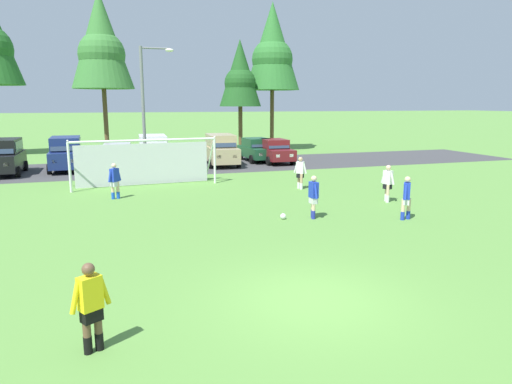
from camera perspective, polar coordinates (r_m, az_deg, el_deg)
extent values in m
plane|color=#598C3D|center=(24.48, -7.73, 0.74)|extent=(400.00, 400.00, 0.00)
cube|color=#3D3D3F|center=(32.27, -10.22, 3.14)|extent=(52.00, 8.40, 0.01)
sphere|color=white|center=(17.37, 3.38, -3.03)|extent=(0.22, 0.22, 0.22)
sphere|color=black|center=(17.37, 3.38, -3.01)|extent=(0.08, 0.08, 0.08)
sphere|color=red|center=(17.39, 3.57, -3.02)|extent=(0.07, 0.07, 0.07)
cylinder|color=white|center=(25.03, -5.15, 3.85)|extent=(0.12, 0.12, 2.44)
cylinder|color=white|center=(24.12, -22.14, 2.81)|extent=(0.12, 0.12, 2.44)
cylinder|color=white|center=(24.18, -13.62, 6.24)|extent=(7.32, 0.52, 0.12)
cylinder|color=white|center=(25.88, -5.70, 4.35)|extent=(0.19, 1.95, 2.46)
cylinder|color=white|center=(25.00, -22.13, 3.36)|extent=(0.19, 1.95, 2.46)
cube|color=silver|center=(25.31, -13.78, 3.38)|extent=(6.95, 0.42, 2.20)
cylinder|color=brown|center=(8.84, -20.24, -16.01)|extent=(0.14, 0.14, 0.80)
cylinder|color=brown|center=(8.90, -18.97, -15.74)|extent=(0.14, 0.14, 0.80)
cylinder|color=black|center=(8.95, -20.13, -17.38)|extent=(0.15, 0.15, 0.32)
cylinder|color=black|center=(9.01, -18.87, -17.10)|extent=(0.15, 0.15, 0.32)
cube|color=black|center=(8.73, -19.74, -13.99)|extent=(0.40, 0.36, 0.28)
cube|color=yellow|center=(8.58, -19.91, -11.69)|extent=(0.45, 0.40, 0.60)
sphere|color=brown|center=(8.43, -20.10, -8.98)|extent=(0.22, 0.22, 0.22)
cylinder|color=yellow|center=(8.52, -21.53, -12.12)|extent=(0.24, 0.20, 0.55)
cylinder|color=yellow|center=(8.67, -18.30, -11.49)|extent=(0.24, 0.20, 0.55)
cylinder|color=beige|center=(17.45, 7.15, -2.06)|extent=(0.14, 0.14, 0.80)
cylinder|color=beige|center=(17.66, 7.07, -1.90)|extent=(0.14, 0.14, 0.80)
cylinder|color=#232D99|center=(17.50, 7.13, -2.82)|extent=(0.15, 0.15, 0.32)
cylinder|color=#232D99|center=(17.71, 7.05, -2.65)|extent=(0.15, 0.15, 0.32)
cube|color=silver|center=(17.48, 7.13, -0.95)|extent=(0.24, 0.35, 0.28)
cube|color=#1E38B7|center=(17.41, 7.16, 0.27)|extent=(0.27, 0.40, 0.60)
sphere|color=beige|center=(17.33, 7.20, 1.67)|extent=(0.22, 0.22, 0.22)
cylinder|color=#1E38B7|center=(17.18, 7.44, 0.05)|extent=(0.11, 0.23, 0.55)
cylinder|color=#1E38B7|center=(17.65, 6.89, 0.35)|extent=(0.11, 0.23, 0.55)
cylinder|color=beige|center=(21.94, -16.76, 0.25)|extent=(0.14, 0.14, 0.80)
cylinder|color=beige|center=(21.87, -17.35, 0.18)|extent=(0.14, 0.14, 0.80)
cylinder|color=blue|center=(21.98, -16.73, -0.37)|extent=(0.15, 0.15, 0.32)
cylinder|color=blue|center=(21.92, -17.31, -0.44)|extent=(0.15, 0.15, 0.32)
cube|color=silver|center=(21.85, -17.10, 1.04)|extent=(0.39, 0.40, 0.28)
cube|color=#1E38B7|center=(21.79, -17.16, 2.02)|extent=(0.43, 0.44, 0.60)
sphere|color=beige|center=(21.73, -17.22, 3.14)|extent=(0.22, 0.22, 0.22)
cylinder|color=#1E38B7|center=(21.95, -16.64, 2.06)|extent=(0.22, 0.23, 0.55)
cylinder|color=#1E38B7|center=(21.64, -17.67, 1.88)|extent=(0.22, 0.23, 0.55)
cylinder|color=tan|center=(23.37, 5.65, 1.30)|extent=(0.14, 0.14, 0.80)
cylinder|color=tan|center=(23.60, 5.33, 1.40)|extent=(0.14, 0.14, 0.80)
cylinder|color=white|center=(23.41, 5.64, 0.72)|extent=(0.15, 0.15, 0.32)
cylinder|color=white|center=(23.64, 5.32, 0.83)|extent=(0.15, 0.15, 0.32)
cube|color=black|center=(23.43, 5.51, 2.12)|extent=(0.40, 0.39, 0.28)
cube|color=silver|center=(23.38, 5.52, 3.04)|extent=(0.44, 0.43, 0.60)
sphere|color=tan|center=(23.32, 5.54, 4.09)|extent=(0.22, 0.22, 0.22)
cylinder|color=silver|center=(23.27, 6.08, 2.94)|extent=(0.23, 0.22, 0.55)
cylinder|color=silver|center=(23.50, 4.97, 3.04)|extent=(0.23, 0.22, 0.55)
cylinder|color=beige|center=(18.02, 17.76, -2.09)|extent=(0.14, 0.14, 0.80)
cylinder|color=beige|center=(18.21, 18.40, -1.99)|extent=(0.14, 0.14, 0.80)
cylinder|color=#1E38B7|center=(18.07, 17.72, -2.83)|extent=(0.15, 0.15, 0.32)
cylinder|color=#1E38B7|center=(18.27, 18.36, -2.72)|extent=(0.15, 0.15, 0.32)
cube|color=silver|center=(18.05, 18.15, -1.05)|extent=(0.38, 0.40, 0.28)
cube|color=#1E38B7|center=(17.98, 18.22, 0.14)|extent=(0.42, 0.45, 0.60)
sphere|color=beige|center=(17.90, 18.30, 1.49)|extent=(0.22, 0.22, 0.22)
cylinder|color=#1E38B7|center=(17.73, 18.08, -0.06)|extent=(0.21, 0.24, 0.55)
cylinder|color=#1E38B7|center=(18.23, 18.35, 0.21)|extent=(0.21, 0.24, 0.55)
cylinder|color=beige|center=(20.99, 16.04, -0.18)|extent=(0.14, 0.14, 0.80)
cylinder|color=beige|center=(21.26, 15.87, -0.04)|extent=(0.14, 0.14, 0.80)
cylinder|color=white|center=(21.04, 16.00, -0.82)|extent=(0.15, 0.15, 0.32)
cylinder|color=white|center=(21.31, 15.83, -0.67)|extent=(0.15, 0.15, 0.32)
cube|color=black|center=(21.07, 16.00, 0.74)|extent=(0.34, 0.40, 0.28)
cube|color=silver|center=(21.01, 16.05, 1.76)|extent=(0.37, 0.44, 0.60)
sphere|color=beige|center=(20.95, 16.11, 2.93)|extent=(0.22, 0.22, 0.22)
cylinder|color=silver|center=(20.85, 16.57, 1.61)|extent=(0.18, 0.25, 0.55)
cylinder|color=silver|center=(21.18, 15.54, 1.81)|extent=(0.18, 0.25, 0.55)
cube|color=black|center=(31.97, -28.80, 3.36)|extent=(1.95, 4.62, 1.00)
cube|color=black|center=(32.07, -28.89, 5.03)|extent=(1.78, 3.02, 0.84)
cube|color=#28384C|center=(31.93, -27.33, 5.15)|extent=(0.07, 2.55, 0.59)
cube|color=white|center=(29.66, -28.58, 2.99)|extent=(0.28, 0.08, 0.20)
cube|color=#B21414|center=(34.09, -27.29, 3.98)|extent=(0.28, 0.08, 0.20)
cube|color=#B21414|center=(34.27, -29.01, 3.85)|extent=(0.28, 0.08, 0.20)
cylinder|color=black|center=(30.47, -27.43, 2.22)|extent=(0.25, 0.64, 0.64)
cylinder|color=black|center=(33.26, -26.69, 2.93)|extent=(0.25, 0.64, 0.64)
cube|color=navy|center=(32.21, -22.46, 3.94)|extent=(2.01, 4.64, 1.00)
cube|color=navy|center=(32.32, -22.56, 5.59)|extent=(1.82, 3.04, 0.84)
cube|color=#28384C|center=(30.91, -22.70, 5.34)|extent=(1.62, 0.42, 0.71)
cube|color=#28384C|center=(32.28, -20.99, 5.70)|extent=(0.10, 2.55, 0.59)
cube|color=white|center=(29.93, -21.69, 3.61)|extent=(0.28, 0.09, 0.20)
cube|color=white|center=(30.00, -23.68, 3.48)|extent=(0.28, 0.09, 0.20)
cube|color=#B21414|center=(34.42, -21.40, 4.50)|extent=(0.28, 0.09, 0.20)
cube|color=#B21414|center=(34.48, -23.13, 4.38)|extent=(0.28, 0.09, 0.20)
cylinder|color=black|center=(30.81, -20.76, 2.83)|extent=(0.26, 0.65, 0.64)
cylinder|color=black|center=(30.93, -24.28, 2.60)|extent=(0.26, 0.65, 0.64)
cylinder|color=black|center=(33.64, -20.65, 3.47)|extent=(0.26, 0.65, 0.64)
cylinder|color=black|center=(33.75, -23.88, 3.26)|extent=(0.26, 0.65, 0.64)
cube|color=#B2B2BC|center=(31.34, -16.78, 3.91)|extent=(2.08, 4.31, 0.76)
cube|color=#B2B2BC|center=(31.42, -16.84, 5.20)|extent=(1.79, 2.21, 0.64)
cube|color=#28384C|center=(30.46, -16.93, 4.99)|extent=(1.55, 0.42, 0.55)
cube|color=#28384C|center=(31.39, -15.31, 5.28)|extent=(0.16, 1.78, 0.45)
cube|color=white|center=(29.27, -16.01, 3.58)|extent=(0.28, 0.10, 0.20)
cube|color=white|center=(29.33, -17.94, 3.48)|extent=(0.28, 0.10, 0.20)
cube|color=#B21414|center=(33.36, -15.78, 4.45)|extent=(0.28, 0.10, 0.20)
cube|color=#B21414|center=(33.41, -17.48, 4.37)|extent=(0.28, 0.10, 0.20)
cylinder|color=black|center=(30.07, -15.14, 2.98)|extent=(0.28, 0.65, 0.64)
cylinder|color=black|center=(30.16, -18.57, 2.81)|extent=(0.28, 0.65, 0.64)
cylinder|color=black|center=(32.65, -15.06, 3.59)|extent=(0.28, 0.65, 0.64)
cylinder|color=black|center=(32.74, -18.22, 3.44)|extent=(0.28, 0.65, 0.64)
cube|color=silver|center=(32.17, -12.62, 4.49)|extent=(2.07, 4.67, 1.00)
cube|color=silver|center=(32.28, -12.71, 6.15)|extent=(1.86, 3.06, 0.84)
cube|color=#28384C|center=(30.87, -12.57, 5.91)|extent=(1.63, 0.44, 0.71)
cube|color=#28384C|center=(32.33, -11.14, 6.22)|extent=(0.14, 2.55, 0.59)
cube|color=white|center=(29.95, -11.39, 4.18)|extent=(0.28, 0.09, 0.20)
cube|color=white|center=(29.89, -13.39, 4.08)|extent=(0.28, 0.09, 0.20)
cube|color=#B21414|center=(34.43, -11.96, 5.02)|extent=(0.28, 0.09, 0.20)
cube|color=#B21414|center=(34.39, -13.70, 4.94)|extent=(0.28, 0.09, 0.20)
cylinder|color=black|center=(30.88, -10.68, 3.37)|extent=(0.26, 0.65, 0.64)
cylinder|color=black|center=(30.78, -14.21, 3.20)|extent=(0.26, 0.65, 0.64)
cylinder|color=black|center=(33.70, -11.10, 3.98)|extent=(0.26, 0.65, 0.64)
cylinder|color=black|center=(33.61, -14.34, 3.83)|extent=(0.26, 0.65, 0.64)
cube|color=tan|center=(32.31, -4.35, 4.76)|extent=(2.22, 4.72, 1.00)
cube|color=tan|center=(32.42, -4.43, 6.41)|extent=(1.95, 3.12, 0.84)
cube|color=#28384C|center=(31.03, -4.00, 6.17)|extent=(1.64, 0.49, 0.71)
cube|color=#28384C|center=(32.58, -2.88, 6.45)|extent=(0.22, 2.55, 0.59)
cube|color=white|center=(30.19, -2.66, 4.43)|extent=(0.28, 0.10, 0.20)
cube|color=white|center=(30.01, -4.63, 4.37)|extent=(0.28, 0.10, 0.20)
cube|color=#B21414|center=(34.61, -4.11, 5.26)|extent=(0.28, 0.10, 0.20)
cube|color=#B21414|center=(34.45, -5.83, 5.20)|extent=(0.28, 0.10, 0.20)
cylinder|color=black|center=(31.15, -2.17, 3.62)|extent=(0.28, 0.66, 0.64)
cylinder|color=black|center=(30.83, -5.64, 3.50)|extent=(0.28, 0.66, 0.64)
cylinder|color=black|center=(33.93, -3.14, 4.22)|extent=(0.28, 0.66, 0.64)
cylinder|color=black|center=(33.63, -6.33, 4.11)|extent=(0.28, 0.66, 0.64)
cube|color=#194C2D|center=(34.59, 0.13, 5.00)|extent=(2.00, 4.28, 0.76)
cube|color=#194C2D|center=(34.66, 0.05, 6.17)|extent=(1.76, 2.18, 0.64)
cube|color=#28384C|center=(33.76, 0.63, 6.01)|extent=(1.54, 0.39, 0.55)
cube|color=#28384C|center=(34.97, 1.34, 6.21)|extent=(0.13, 1.78, 0.45)
cube|color=white|center=(32.86, 2.22, 4.76)|extent=(0.28, 0.09, 0.20)
cube|color=white|center=(32.50, 0.60, 4.70)|extent=(0.28, 0.09, 0.20)
cube|color=#B21414|center=(36.68, -0.28, 5.42)|extent=(0.28, 0.09, 0.20)
cube|color=#B21414|center=(36.35, -1.75, 5.36)|extent=(0.28, 0.09, 0.20)
cylinder|color=black|center=(33.76, 2.35, 4.19)|extent=(0.27, 0.65, 0.64)
cylinder|color=black|center=(33.11, -0.53, 4.07)|extent=(0.27, 0.65, 0.64)
cylinder|color=black|center=(36.16, 0.74, 4.65)|extent=(0.27, 0.65, 0.64)
cylinder|color=black|center=(35.55, -1.97, 4.54)|extent=(0.27, 0.65, 0.64)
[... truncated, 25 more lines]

